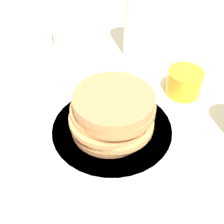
% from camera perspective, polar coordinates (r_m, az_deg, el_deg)
% --- Properties ---
extents(ground_plane, '(4.00, 4.00, 0.00)m').
position_cam_1_polar(ground_plane, '(0.60, 2.26, -4.23)').
color(ground_plane, beige).
extents(plate, '(0.25, 0.25, 0.01)m').
position_cam_1_polar(plate, '(0.60, -0.00, -3.21)').
color(plate, white).
rests_on(plate, ground_plane).
extents(pancake_stack, '(0.16, 0.16, 0.08)m').
position_cam_1_polar(pancake_stack, '(0.57, 0.04, -0.16)').
color(pancake_stack, tan).
rests_on(pancake_stack, plate).
extents(juice_glass, '(0.08, 0.08, 0.06)m').
position_cam_1_polar(juice_glass, '(0.70, 13.08, 5.32)').
color(juice_glass, yellow).
rests_on(juice_glass, ground_plane).
extents(cream_jug, '(0.11, 0.11, 0.14)m').
position_cam_1_polar(cream_jug, '(0.83, -7.18, 15.48)').
color(cream_jug, white).
rests_on(cream_jug, ground_plane).
extents(water_bottle_mid, '(0.07, 0.07, 0.25)m').
position_cam_1_polar(water_bottle_mid, '(0.76, 5.04, 17.95)').
color(water_bottle_mid, white).
rests_on(water_bottle_mid, ground_plane).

